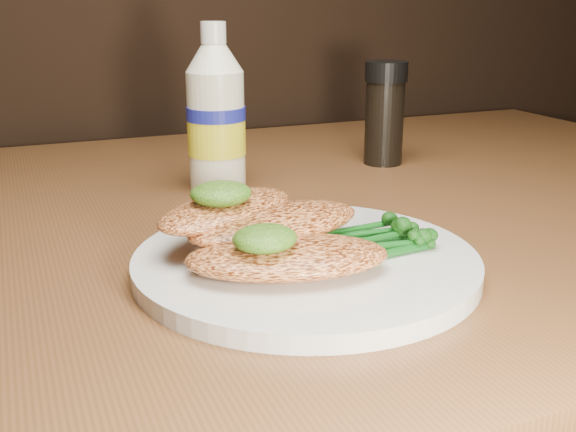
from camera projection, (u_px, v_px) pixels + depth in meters
name	position (u px, v px, depth m)	size (l,w,h in m)	color
plate	(306.00, 262.00, 0.53)	(0.27, 0.27, 0.01)	silver
chicken_front	(287.00, 257.00, 0.49)	(0.15, 0.08, 0.02)	#EF8E4C
chicken_mid	(275.00, 223.00, 0.53)	(0.15, 0.07, 0.02)	#EF8E4C
chicken_back	(227.00, 210.00, 0.54)	(0.13, 0.07, 0.02)	#EF8E4C
pesto_front	(265.00, 238.00, 0.47)	(0.05, 0.04, 0.02)	#0F3307
pesto_back	(221.00, 194.00, 0.53)	(0.05, 0.04, 0.02)	#0F3307
broccolini_bundle	(360.00, 237.00, 0.53)	(0.13, 0.10, 0.02)	#104C15
mayo_bottle	(216.00, 108.00, 0.73)	(0.06, 0.06, 0.18)	#EFEECB
pepper_grinder	(385.00, 113.00, 0.85)	(0.05, 0.05, 0.13)	black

